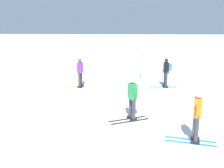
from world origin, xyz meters
name	(u,v)px	position (x,y,z in m)	size (l,w,h in m)	color
ground_plane	(78,121)	(0.00, 0.00, 0.00)	(120.00, 120.00, 0.00)	silver
far_snow_ridge	(107,49)	(0.00, 19.30, 0.68)	(80.00, 7.25, 1.35)	silver
skier_purple	(80,72)	(-0.70, 5.19, 0.92)	(1.64, 0.99, 1.71)	gold
skier_green	(133,97)	(2.13, 0.25, 0.95)	(1.61, 0.99, 1.71)	black
skier_orange	(197,115)	(4.07, -1.62, 0.92)	(1.64, 0.98, 1.71)	#237AC6
skier_black	(166,71)	(4.23, 5.41, 0.96)	(1.62, 1.00, 1.71)	#237AC6
trail_marker_pole	(141,64)	(2.97, 7.98, 0.91)	(0.05, 0.05, 1.82)	#1E56AD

